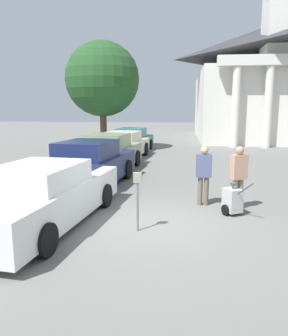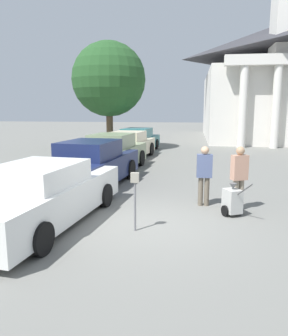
{
  "view_description": "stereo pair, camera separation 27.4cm",
  "coord_description": "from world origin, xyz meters",
  "px_view_note": "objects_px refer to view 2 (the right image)",
  "views": [
    {
      "loc": [
        0.67,
        -7.38,
        2.69
      ],
      "look_at": [
        -0.36,
        1.35,
        1.1
      ],
      "focal_mm": 35.0,
      "sensor_mm": 36.0,
      "label": 1
    },
    {
      "loc": [
        0.94,
        -7.34,
        2.69
      ],
      "look_at": [
        -0.36,
        1.35,
        1.1
      ],
      "focal_mm": 35.0,
      "sensor_mm": 36.0,
      "label": 2
    }
  ],
  "objects_px": {
    "person_worker": "(204,172)",
    "church": "(270,77)",
    "parked_car_sage": "(113,154)",
    "person_supervisor": "(239,174)",
    "parked_car_teal": "(138,141)",
    "parked_car_navy": "(92,165)",
    "parking_meter": "(135,190)",
    "parked_car_cream": "(129,146)",
    "parked_car_white": "(43,195)",
    "equipment_cart": "(232,201)"
  },
  "relations": [
    {
      "from": "parked_car_cream",
      "to": "parking_meter",
      "type": "bearing_deg",
      "value": -71.6
    },
    {
      "from": "parked_car_teal",
      "to": "parking_meter",
      "type": "height_order",
      "value": "parked_car_teal"
    },
    {
      "from": "parked_car_white",
      "to": "equipment_cart",
      "type": "bearing_deg",
      "value": 21.84
    },
    {
      "from": "church",
      "to": "equipment_cart",
      "type": "bearing_deg",
      "value": -103.63
    },
    {
      "from": "church",
      "to": "parked_car_teal",
      "type": "bearing_deg",
      "value": -132.61
    },
    {
      "from": "parked_car_white",
      "to": "equipment_cart",
      "type": "xyz_separation_m",
      "value": [
        4.5,
        1.24,
        -0.3
      ]
    },
    {
      "from": "parked_car_white",
      "to": "parking_meter",
      "type": "bearing_deg",
      "value": 1.89
    },
    {
      "from": "equipment_cart",
      "to": "parked_car_navy",
      "type": "bearing_deg",
      "value": 123.01
    },
    {
      "from": "parking_meter",
      "to": "church",
      "type": "bearing_deg",
      "value": 72.21
    },
    {
      "from": "parked_car_white",
      "to": "parking_meter",
      "type": "relative_size",
      "value": 4.04
    },
    {
      "from": "parking_meter",
      "to": "person_supervisor",
      "type": "xyz_separation_m",
      "value": [
        2.47,
        1.9,
        0.06
      ]
    },
    {
      "from": "parked_car_cream",
      "to": "parked_car_teal",
      "type": "distance_m",
      "value": 2.96
    },
    {
      "from": "parked_car_teal",
      "to": "equipment_cart",
      "type": "bearing_deg",
      "value": -63.17
    },
    {
      "from": "parking_meter",
      "to": "parked_car_teal",
      "type": "bearing_deg",
      "value": 99.36
    },
    {
      "from": "parked_car_cream",
      "to": "person_worker",
      "type": "xyz_separation_m",
      "value": [
        3.8,
        -8.4,
        0.25
      ]
    },
    {
      "from": "parked_car_white",
      "to": "church",
      "type": "bearing_deg",
      "value": 73.96
    },
    {
      "from": "equipment_cart",
      "to": "parked_car_cream",
      "type": "bearing_deg",
      "value": 88.86
    },
    {
      "from": "parked_car_white",
      "to": "parking_meter",
      "type": "distance_m",
      "value": 2.26
    },
    {
      "from": "person_worker",
      "to": "parking_meter",
      "type": "bearing_deg",
      "value": 52.39
    },
    {
      "from": "parked_car_navy",
      "to": "parked_car_teal",
      "type": "height_order",
      "value": "parked_car_navy"
    },
    {
      "from": "person_supervisor",
      "to": "parked_car_teal",
      "type": "bearing_deg",
      "value": -92.18
    },
    {
      "from": "person_worker",
      "to": "church",
      "type": "bearing_deg",
      "value": -107.94
    },
    {
      "from": "parking_meter",
      "to": "parked_car_navy",
      "type": "bearing_deg",
      "value": 119.28
    },
    {
      "from": "person_supervisor",
      "to": "church",
      "type": "distance_m",
      "value": 23.71
    },
    {
      "from": "person_worker",
      "to": "parked_car_navy",
      "type": "bearing_deg",
      "value": -27.29
    },
    {
      "from": "parked_car_white",
      "to": "person_supervisor",
      "type": "xyz_separation_m",
      "value": [
        4.7,
        1.72,
        0.3
      ]
    },
    {
      "from": "parked_car_cream",
      "to": "equipment_cart",
      "type": "height_order",
      "value": "parked_car_cream"
    },
    {
      "from": "parked_car_sage",
      "to": "person_supervisor",
      "type": "relative_size",
      "value": 2.79
    },
    {
      "from": "parked_car_teal",
      "to": "church",
      "type": "bearing_deg",
      "value": 53.88
    },
    {
      "from": "parked_car_cream",
      "to": "parked_car_teal",
      "type": "height_order",
      "value": "parked_car_teal"
    },
    {
      "from": "parking_meter",
      "to": "parked_car_cream",
      "type": "bearing_deg",
      "value": 101.91
    },
    {
      "from": "parked_car_sage",
      "to": "person_worker",
      "type": "height_order",
      "value": "person_worker"
    },
    {
      "from": "person_supervisor",
      "to": "person_worker",
      "type": "bearing_deg",
      "value": -42.59
    },
    {
      "from": "parked_car_sage",
      "to": "parked_car_cream",
      "type": "bearing_deg",
      "value": 96.5
    },
    {
      "from": "person_supervisor",
      "to": "parked_car_sage",
      "type": "bearing_deg",
      "value": -71.9
    },
    {
      "from": "parked_car_sage",
      "to": "parked_car_teal",
      "type": "distance_m",
      "value": 6.48
    },
    {
      "from": "parked_car_navy",
      "to": "parked_car_sage",
      "type": "height_order",
      "value": "parked_car_sage"
    },
    {
      "from": "parked_car_teal",
      "to": "parked_car_sage",
      "type": "bearing_deg",
      "value": -83.5
    },
    {
      "from": "parked_car_sage",
      "to": "church",
      "type": "xyz_separation_m",
      "value": [
        10.11,
        17.47,
        4.72
      ]
    },
    {
      "from": "parked_car_white",
      "to": "parked_car_navy",
      "type": "xyz_separation_m",
      "value": [
        -0.0,
        3.81,
        0.07
      ]
    },
    {
      "from": "parked_car_white",
      "to": "person_worker",
      "type": "relative_size",
      "value": 3.19
    },
    {
      "from": "person_worker",
      "to": "person_supervisor",
      "type": "bearing_deg",
      "value": 159.39
    },
    {
      "from": "parked_car_navy",
      "to": "church",
      "type": "distance_m",
      "value": 23.4
    },
    {
      "from": "parking_meter",
      "to": "person_worker",
      "type": "bearing_deg",
      "value": 54.57
    },
    {
      "from": "equipment_cart",
      "to": "church",
      "type": "xyz_separation_m",
      "value": [
        5.61,
        23.14,
        5.09
      ]
    },
    {
      "from": "parking_meter",
      "to": "person_worker",
      "type": "xyz_separation_m",
      "value": [
        1.57,
        2.2,
        0.03
      ]
    },
    {
      "from": "parked_car_sage",
      "to": "person_supervisor",
      "type": "distance_m",
      "value": 7.0
    },
    {
      "from": "parked_car_sage",
      "to": "parked_car_cream",
      "type": "relative_size",
      "value": 0.96
    },
    {
      "from": "person_worker",
      "to": "person_supervisor",
      "type": "relative_size",
      "value": 0.97
    },
    {
      "from": "parked_car_white",
      "to": "parked_car_navy",
      "type": "distance_m",
      "value": 3.81
    }
  ]
}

